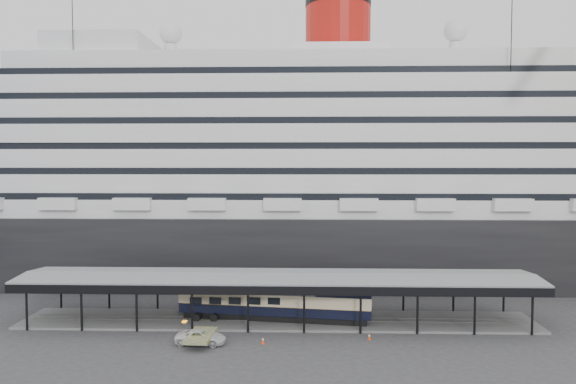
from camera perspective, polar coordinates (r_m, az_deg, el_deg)
name	(u,v)px	position (r m, az deg, el deg)	size (l,w,h in m)	color
ground	(276,335)	(58.59, -1.28, -14.36)	(200.00, 200.00, 0.00)	#343436
cruise_ship	(287,157)	(87.89, -0.15, 3.57)	(130.00, 30.00, 43.90)	black
platform_canopy	(278,300)	(62.76, -1.03, -10.94)	(56.00, 9.18, 5.30)	slate
port_truck	(201,337)	(56.41, -8.85, -14.37)	(2.23, 4.84, 1.34)	silver
pullman_carriage	(275,299)	(62.74, -1.37, -10.78)	(21.32, 5.60, 20.76)	black
traffic_cone_left	(215,334)	(58.09, -7.45, -14.14)	(0.53, 0.53, 0.77)	#F2450D
traffic_cone_mid	(263,340)	(56.05, -2.58, -14.81)	(0.41, 0.41, 0.68)	#F6450D
traffic_cone_right	(369,336)	(57.74, 8.26, -14.31)	(0.36, 0.36, 0.66)	#E2490C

